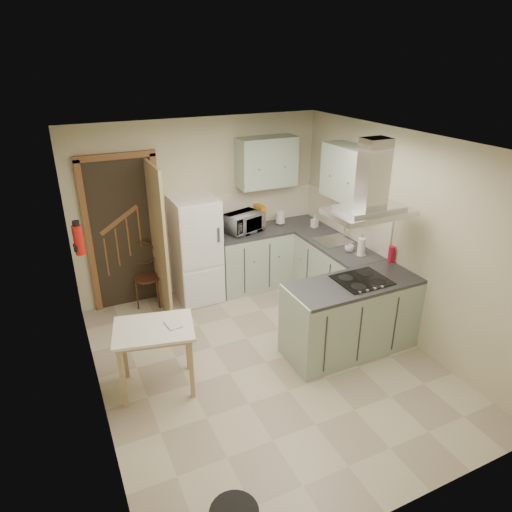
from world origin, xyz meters
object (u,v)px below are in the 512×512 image
fridge (196,250)px  extractor_hood (369,212)px  peninsula (351,316)px  microwave (244,223)px  bentwood_chair (147,278)px  drop_leaf_table (157,358)px

fridge → extractor_hood: bearing=-56.2°
fridge → extractor_hood: extractor_hood is taller
peninsula → extractor_hood: size_ratio=1.72×
extractor_hood → microwave: (-0.60, 1.98, -0.68)m
fridge → microwave: 0.78m
fridge → bentwood_chair: (-0.69, 0.12, -0.34)m
fridge → bentwood_chair: bearing=169.9°
peninsula → bentwood_chair: size_ratio=1.89×
drop_leaf_table → fridge: bearing=71.5°
drop_leaf_table → peninsula: bearing=5.1°
drop_leaf_table → extractor_hood: bearing=5.5°
extractor_hood → peninsula: bearing=180.0°
fridge → extractor_hood: 2.57m
fridge → microwave: size_ratio=2.94×
extractor_hood → bentwood_chair: 3.19m
fridge → bentwood_chair: fridge is taller
extractor_hood → bentwood_chair: (-2.02, 2.10, -1.31)m
bentwood_chair → peninsula: bearing=-29.7°
extractor_hood → microwave: size_ratio=1.76×
drop_leaf_table → microwave: microwave is taller
extractor_hood → drop_leaf_table: 2.72m
extractor_hood → drop_leaf_table: extractor_hood is taller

